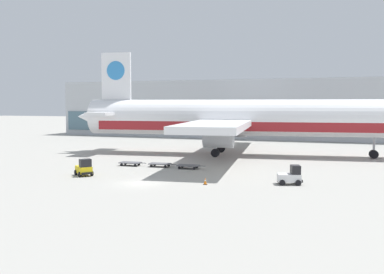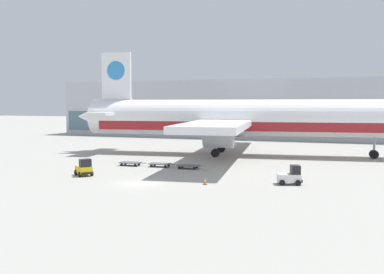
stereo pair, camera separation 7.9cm
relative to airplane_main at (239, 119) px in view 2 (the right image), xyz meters
name	(u,v)px [view 2 (the right image)]	position (x,y,z in m)	size (l,w,h in m)	color
ground_plane	(139,184)	(-4.47, -27.77, -5.84)	(400.00, 400.00, 0.00)	#9E9B93
terminal_building	(237,109)	(-9.17, 39.10, 1.15)	(90.00, 18.20, 14.00)	#B2B7BC
airplane_main	(239,119)	(0.00, 0.00, 0.00)	(57.99, 48.60, 17.00)	white
baggage_tug_foreground	(84,168)	(-12.66, -25.40, -4.96)	(2.78, 2.68, 2.00)	yellow
baggage_tug_mid	(291,176)	(10.59, -23.17, -4.96)	(2.74, 2.21, 2.00)	silver
baggage_dolly_lead	(130,163)	(-11.26, -16.45, -5.45)	(3.74, 1.65, 0.48)	#56565B
baggage_dolly_second	(160,164)	(-7.03, -16.18, -5.45)	(3.74, 1.65, 0.48)	#56565B
baggage_dolly_third	(188,166)	(-2.98, -16.48, -5.45)	(3.74, 1.65, 0.48)	#56565B
traffic_cone_near	(205,181)	(2.24, -26.10, -5.47)	(0.40, 0.40, 0.75)	black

